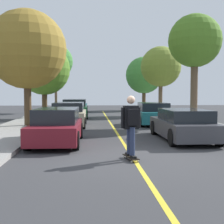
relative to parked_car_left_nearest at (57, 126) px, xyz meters
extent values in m
plane|color=#353538|center=(2.51, -2.83, -0.66)|extent=(80.00, 80.00, 0.00)
cube|color=gold|center=(2.51, 1.17, -0.66)|extent=(0.12, 39.20, 0.01)
cube|color=maroon|center=(0.00, -0.06, -0.17)|extent=(1.76, 4.08, 0.62)
cube|color=black|center=(0.00, 0.13, 0.40)|extent=(1.54, 2.72, 0.53)
cylinder|color=black|center=(0.78, -1.40, -0.34)|extent=(0.23, 0.64, 0.64)
cylinder|color=black|center=(-0.81, -1.38, -0.34)|extent=(0.23, 0.64, 0.64)
cylinder|color=black|center=(0.81, 1.26, -0.34)|extent=(0.23, 0.64, 0.64)
cylinder|color=black|center=(-0.78, 1.28, -0.34)|extent=(0.23, 0.64, 0.64)
cube|color=#BCAD89|center=(0.00, 5.99, -0.14)|extent=(1.89, 4.16, 0.69)
cube|color=black|center=(0.00, 6.20, 0.46)|extent=(1.66, 2.50, 0.50)
cylinder|color=black|center=(0.87, 4.61, -0.34)|extent=(0.22, 0.64, 0.64)
cylinder|color=black|center=(-0.88, 4.62, -0.34)|extent=(0.22, 0.64, 0.64)
cylinder|color=black|center=(0.88, 7.36, -0.34)|extent=(0.22, 0.64, 0.64)
cylinder|color=black|center=(-0.87, 7.37, -0.34)|extent=(0.22, 0.64, 0.64)
cube|color=#1E5B33|center=(0.00, 12.26, -0.11)|extent=(2.02, 4.53, 0.74)
cube|color=black|center=(0.00, 12.34, 0.52)|extent=(1.75, 2.93, 0.52)
cylinder|color=black|center=(0.93, 10.75, -0.34)|extent=(0.24, 0.65, 0.64)
cylinder|color=black|center=(-0.84, 10.70, -0.34)|extent=(0.24, 0.65, 0.64)
cylinder|color=black|center=(0.84, 13.82, -0.34)|extent=(0.24, 0.65, 0.64)
cylinder|color=black|center=(-0.93, 13.77, -0.34)|extent=(0.24, 0.65, 0.64)
cube|color=#196066|center=(0.00, 18.27, -0.13)|extent=(1.74, 4.54, 0.71)
cube|color=black|center=(0.00, 18.34, 0.45)|extent=(1.53, 2.71, 0.45)
cylinder|color=black|center=(0.81, 16.71, -0.34)|extent=(0.22, 0.64, 0.64)
cylinder|color=black|center=(-0.80, 16.70, -0.34)|extent=(0.22, 0.64, 0.64)
cylinder|color=black|center=(0.80, 19.84, -0.34)|extent=(0.22, 0.64, 0.64)
cylinder|color=black|center=(-0.81, 19.83, -0.34)|extent=(0.22, 0.64, 0.64)
cube|color=#38383D|center=(5.02, 0.64, -0.17)|extent=(1.84, 4.57, 0.61)
cube|color=black|center=(5.02, 0.42, 0.36)|extent=(1.61, 2.63, 0.46)
cylinder|color=black|center=(4.16, 2.22, -0.34)|extent=(0.22, 0.64, 0.64)
cylinder|color=black|center=(5.87, 2.23, -0.34)|extent=(0.22, 0.64, 0.64)
cylinder|color=black|center=(4.18, -0.94, -0.34)|extent=(0.22, 0.64, 0.64)
cylinder|color=black|center=(5.88, -0.94, -0.34)|extent=(0.22, 0.64, 0.64)
cube|color=#196066|center=(5.02, 6.69, -0.15)|extent=(1.97, 4.08, 0.66)
cube|color=black|center=(5.02, 6.69, 0.43)|extent=(1.69, 2.46, 0.49)
cylinder|color=black|center=(4.22, 8.03, -0.34)|extent=(0.24, 0.65, 0.64)
cylinder|color=black|center=(5.92, 7.97, -0.34)|extent=(0.24, 0.65, 0.64)
cylinder|color=black|center=(4.12, 5.42, -0.34)|extent=(0.24, 0.65, 0.64)
cylinder|color=black|center=(5.82, 5.35, -0.34)|extent=(0.24, 0.65, 0.64)
cylinder|color=#4C3823|center=(-2.19, 5.52, 0.98)|extent=(0.39, 0.39, 3.00)
sphere|color=olive|center=(-2.19, 5.52, 3.62)|extent=(4.31, 4.31, 4.31)
cylinder|color=#4C3823|center=(-2.19, 11.62, 0.79)|extent=(0.39, 0.39, 2.61)
sphere|color=#4C7A23|center=(-2.19, 11.62, 3.03)|extent=(3.83, 3.83, 3.83)
cylinder|color=brown|center=(-2.19, 19.09, 1.43)|extent=(0.25, 0.25, 3.91)
sphere|color=#3D7F33|center=(-2.19, 19.09, 4.36)|extent=(3.38, 3.38, 3.38)
cylinder|color=brown|center=(7.21, 5.75, 1.41)|extent=(0.41, 0.41, 3.86)
sphere|color=#4C7A23|center=(7.21, 5.75, 4.23)|extent=(3.03, 3.03, 3.03)
cylinder|color=brown|center=(7.21, 14.32, 0.92)|extent=(0.34, 0.34, 2.89)
sphere|color=olive|center=(7.21, 14.32, 3.51)|extent=(3.43, 3.43, 3.43)
cylinder|color=#4C3823|center=(7.21, 22.60, 0.84)|extent=(0.41, 0.41, 2.73)
sphere|color=#3D7F33|center=(7.21, 22.60, 3.28)|extent=(4.11, 4.11, 4.11)
cube|color=black|center=(2.40, -3.05, -0.57)|extent=(0.39, 0.87, 0.02)
cylinder|color=beige|center=(2.24, -2.73, -0.63)|extent=(0.04, 0.06, 0.06)
cylinder|color=beige|center=(2.42, -2.69, -0.63)|extent=(0.04, 0.06, 0.06)
cylinder|color=beige|center=(2.38, -3.40, -0.63)|extent=(0.04, 0.06, 0.06)
cylinder|color=beige|center=(2.57, -3.36, -0.63)|extent=(0.04, 0.06, 0.06)
cube|color=#99999E|center=(2.33, -2.71, -0.59)|extent=(0.11, 0.06, 0.02)
cube|color=#99999E|center=(2.48, -3.38, -0.59)|extent=(0.11, 0.06, 0.02)
cube|color=black|center=(2.36, -2.83, -0.53)|extent=(0.15, 0.28, 0.06)
cube|color=black|center=(2.45, -3.26, -0.53)|extent=(0.15, 0.28, 0.06)
cylinder|color=#283351|center=(2.38, -2.93, -0.10)|extent=(0.18, 0.18, 0.79)
cylinder|color=#283351|center=(2.43, -3.16, -0.10)|extent=(0.18, 0.18, 0.79)
cube|color=black|center=(2.40, -3.05, 0.56)|extent=(0.44, 0.30, 0.65)
sphere|color=tan|center=(2.40, -3.05, 1.05)|extent=(0.23, 0.23, 0.23)
cylinder|color=black|center=(2.16, -3.10, 0.54)|extent=(0.11, 0.11, 0.58)
cylinder|color=black|center=(2.64, -2.99, 0.54)|extent=(0.11, 0.11, 0.58)
cube|color=black|center=(2.45, -3.24, 0.58)|extent=(0.33, 0.24, 0.44)
camera|label=1|loc=(1.29, -11.58, 1.22)|focal=49.15mm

